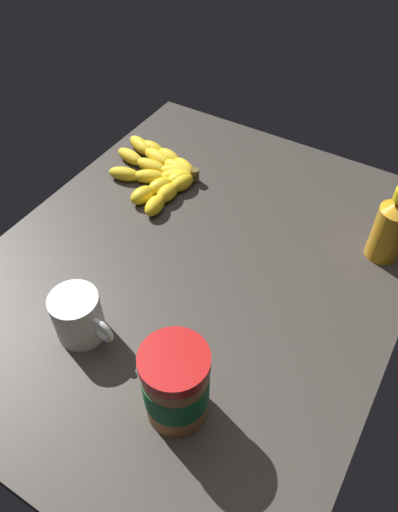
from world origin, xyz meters
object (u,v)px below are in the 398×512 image
at_px(coffee_mug, 79,316).
at_px(peanut_butter_jar, 176,385).
at_px(honey_bottle, 391,227).
at_px(banana_bunch, 160,172).

bearing_deg(coffee_mug, peanut_butter_jar, -98.57).
distance_m(honey_bottle, coffee_mug, 0.58).
bearing_deg(coffee_mug, banana_bunch, 16.79).
relative_size(banana_bunch, honey_bottle, 1.46).
distance_m(banana_bunch, honey_bottle, 0.51).
bearing_deg(banana_bunch, peanut_butter_jar, -143.07).
distance_m(peanut_butter_jar, honey_bottle, 0.50).
bearing_deg(banana_bunch, coffee_mug, -163.21).
relative_size(banana_bunch, peanut_butter_jar, 1.59).
distance_m(banana_bunch, peanut_butter_jar, 0.56).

